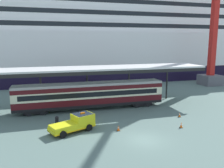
% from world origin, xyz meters
% --- Properties ---
extents(ground_plane, '(400.00, 400.00, 0.00)m').
position_xyz_m(ground_plane, '(0.00, 0.00, 0.00)').
color(ground_plane, '#526B65').
extents(cruise_ship, '(142.33, 28.75, 40.14)m').
position_xyz_m(cruise_ship, '(-3.30, 47.05, 13.42)').
color(cruise_ship, black).
rests_on(cruise_ship, ground).
extents(platform_canopy, '(36.58, 6.00, 6.40)m').
position_xyz_m(platform_canopy, '(-3.19, 13.47, 6.13)').
color(platform_canopy, silver).
rests_on(platform_canopy, ground).
extents(train_carriage, '(22.55, 2.81, 4.11)m').
position_xyz_m(train_carriage, '(-3.19, 13.04, 2.31)').
color(train_carriage, black).
rests_on(train_carriage, ground).
extents(service_truck, '(5.58, 3.85, 2.02)m').
position_xyz_m(service_truck, '(-6.59, 4.71, 0.99)').
color(service_truck, yellow).
rests_on(service_truck, ground).
extents(traffic_cone_near, '(0.36, 0.36, 0.59)m').
position_xyz_m(traffic_cone_near, '(7.81, 5.85, 0.29)').
color(traffic_cone_near, black).
rests_on(traffic_cone_near, ground).
extents(traffic_cone_mid, '(0.36, 0.36, 0.71)m').
position_xyz_m(traffic_cone_mid, '(5.72, 2.15, 0.35)').
color(traffic_cone_mid, black).
rests_on(traffic_cone_mid, ground).
extents(traffic_cone_far, '(0.36, 0.36, 0.65)m').
position_xyz_m(traffic_cone_far, '(-1.86, 3.29, 0.32)').
color(traffic_cone_far, black).
rests_on(traffic_cone_far, ground).
extents(dockside_crane, '(14.83, 4.40, 50.93)m').
position_xyz_m(dockside_crane, '(29.01, 25.66, 15.60)').
color(dockside_crane, '#595960').
rests_on(dockside_crane, ground).
extents(quay_bollard, '(0.48, 0.48, 0.96)m').
position_xyz_m(quay_bollard, '(-8.61, 7.92, 0.52)').
color(quay_bollard, black).
rests_on(quay_bollard, ground).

